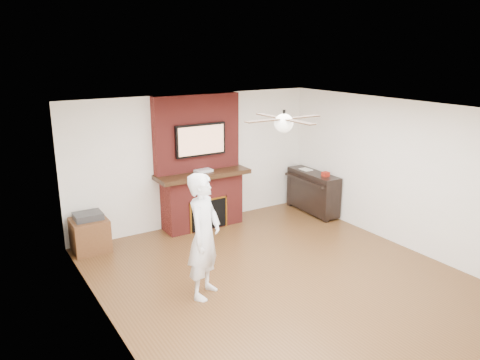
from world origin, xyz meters
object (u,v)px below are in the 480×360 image
person (204,236)px  piano (313,191)px  fireplace (200,175)px  side_table (90,233)px

person → piano: (3.47, 1.82, -0.41)m
fireplace → piano: 2.42m
person → side_table: 2.58m
side_table → person: bearing=-67.1°
piano → fireplace: bearing=168.5°
side_table → piano: (4.43, -0.50, 0.15)m
fireplace → person: bearing=-116.2°
fireplace → side_table: fireplace is taller
piano → person: bearing=-149.7°
side_table → fireplace: bearing=2.3°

